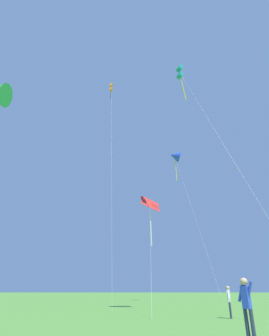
# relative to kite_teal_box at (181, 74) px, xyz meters

# --- Properties ---
(kite_teal_box) EXTENTS (4.15, 8.82, 21.43)m
(kite_teal_box) POSITION_rel_kite_teal_box_xyz_m (0.00, 0.00, 0.00)
(kite_teal_box) COLOR teal
(kite_teal_box) RESTS_ON ground_plane
(kite_orange_box) EXTENTS (2.01, 8.80, 27.99)m
(kite_orange_box) POSITION_rel_kite_teal_box_xyz_m (-7.85, 10.22, 6.46)
(kite_orange_box) COLOR orange
(kite_orange_box) RESTS_ON ground_plane
(kite_red_high) EXTENTS (1.74, 10.20, 9.91)m
(kite_red_high) POSITION_rel_kite_teal_box_xyz_m (-3.02, 4.79, -12.31)
(kite_red_high) COLOR red
(kite_red_high) RESTS_ON ground_plane
(kite_blue_delta) EXTENTS (3.36, 11.59, 22.20)m
(kite_blue_delta) POSITION_rel_kite_teal_box_xyz_m (1.65, 19.57, 0.69)
(kite_blue_delta) COLOR blue
(kite_blue_delta) RESTS_ON ground_plane
(person_in_blue_jacket) EXTENTS (0.46, 0.47, 1.79)m
(person_in_blue_jacket) POSITION_rel_kite_teal_box_xyz_m (-0.62, -11.35, -19.33)
(person_in_blue_jacket) COLOR #2D3351
(person_in_blue_jacket) RESTS_ON ground_plane
(person_in_red_shirt) EXTENTS (0.24, 0.52, 1.64)m
(person_in_red_shirt) POSITION_rel_kite_teal_box_xyz_m (0.94, -3.87, -19.42)
(person_in_red_shirt) COLOR #2D3351
(person_in_red_shirt) RESTS_ON ground_plane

